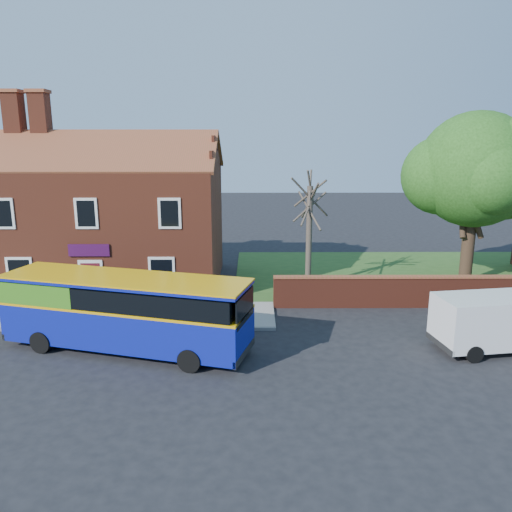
{
  "coord_description": "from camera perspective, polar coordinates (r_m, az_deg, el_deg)",
  "views": [
    {
      "loc": [
        1.0,
        -16.31,
        8.12
      ],
      "look_at": [
        1.14,
        5.0,
        3.08
      ],
      "focal_mm": 35.0,
      "sensor_mm": 36.0,
      "label": 1
    }
  ],
  "objects": [
    {
      "name": "ground",
      "position": [
        18.24,
        -3.57,
        -13.14
      ],
      "size": [
        120.0,
        120.0,
        0.0
      ],
      "primitive_type": "plane",
      "color": "black",
      "rests_on": "ground"
    },
    {
      "name": "pavement",
      "position": [
        24.81,
        -19.29,
        -6.42
      ],
      "size": [
        18.0,
        3.5,
        0.12
      ],
      "primitive_type": "cube",
      "color": "gray",
      "rests_on": "ground"
    },
    {
      "name": "kerb",
      "position": [
        23.26,
        -20.66,
        -7.83
      ],
      "size": [
        18.0,
        0.15,
        0.14
      ],
      "primitive_type": "cube",
      "color": "slate",
      "rests_on": "ground"
    },
    {
      "name": "grass_strip",
      "position": [
        32.69,
        21.2,
        -1.95
      ],
      "size": [
        26.0,
        12.0,
        0.04
      ],
      "primitive_type": "cube",
      "color": "#426B28",
      "rests_on": "ground"
    },
    {
      "name": "shop_building",
      "position": [
        29.32,
        -16.28,
        3.54
      ],
      "size": [
        12.3,
        8.13,
        10.5
      ],
      "color": "brown",
      "rests_on": "ground"
    },
    {
      "name": "boundary_wall",
      "position": [
        27.21,
        25.87,
        -3.64
      ],
      "size": [
        22.0,
        0.38,
        1.6
      ],
      "color": "maroon",
      "rests_on": "ground"
    },
    {
      "name": "bus",
      "position": [
        20.18,
        -15.44,
        -5.79
      ],
      "size": [
        10.01,
        5.0,
        2.96
      ],
      "rotation": [
        0.0,
        0.0,
        -0.28
      ],
      "color": "#0E1A9B",
      "rests_on": "ground"
    },
    {
      "name": "van_near",
      "position": [
        21.76,
        26.19,
        -6.57
      ],
      "size": [
        5.24,
        2.71,
        2.2
      ],
      "rotation": [
        0.0,
        0.0,
        0.15
      ],
      "color": "white",
      "rests_on": "ground"
    },
    {
      "name": "large_tree",
      "position": [
        29.91,
        23.76,
        8.66
      ],
      "size": [
        7.85,
        6.21,
        9.57
      ],
      "color": "black",
      "rests_on": "ground"
    },
    {
      "name": "bare_tree",
      "position": [
        27.19,
        6.09,
        2.74
      ],
      "size": [
        2.31,
        2.76,
        6.17
      ],
      "color": "#4C4238",
      "rests_on": "ground"
    }
  ]
}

